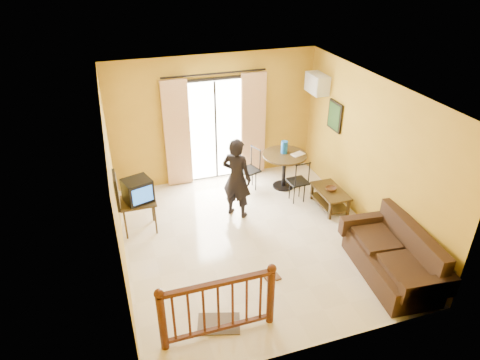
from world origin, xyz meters
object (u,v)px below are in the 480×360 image
object	(u,v)px
television	(138,190)
standing_person	(237,178)
sofa	(394,258)
coffee_table	(330,196)
dining_table	(285,161)

from	to	relation	value
television	standing_person	distance (m)	1.85
sofa	standing_person	size ratio (longest dim) A/B	1.18
television	sofa	size ratio (longest dim) A/B	0.30
coffee_table	sofa	bearing A→B (deg)	-89.79
television	dining_table	xyz separation A→B (m)	(3.16, 0.67, -0.22)
television	sofa	world-z (taller)	television
coffee_table	dining_table	bearing A→B (deg)	118.01
sofa	dining_table	bearing A→B (deg)	105.66
television	coffee_table	xyz separation A→B (m)	(3.72, -0.39, -0.59)
television	coffee_table	world-z (taller)	television
television	standing_person	size ratio (longest dim) A/B	0.35
coffee_table	standing_person	world-z (taller)	standing_person
television	sofa	xyz separation A→B (m)	(3.73, -2.51, -0.52)
dining_table	television	bearing A→B (deg)	-168.03
standing_person	sofa	bearing A→B (deg)	171.09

